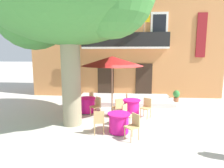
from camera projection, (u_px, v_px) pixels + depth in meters
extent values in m
plane|color=beige|center=(141.00, 122.00, 8.48)|extent=(120.00, 120.00, 0.00)
cube|color=#CC844C|center=(125.00, 43.00, 14.86)|extent=(13.00, 4.00, 7.50)
cube|color=#332319|center=(106.00, 80.00, 13.37)|extent=(1.10, 0.08, 2.30)
cube|color=#332319|center=(144.00, 81.00, 13.16)|extent=(1.10, 0.08, 2.30)
cube|color=silver|center=(92.00, 28.00, 12.88)|extent=(1.10, 0.08, 1.90)
cube|color=black|center=(92.00, 28.00, 12.85)|extent=(0.84, 0.04, 1.60)
cube|color=silver|center=(125.00, 28.00, 12.71)|extent=(1.10, 0.08, 1.90)
cube|color=black|center=(125.00, 28.00, 12.68)|extent=(0.84, 0.04, 1.60)
cube|color=silver|center=(159.00, 27.00, 12.53)|extent=(1.10, 0.08, 1.90)
cube|color=black|center=(159.00, 27.00, 12.50)|extent=(0.84, 0.04, 1.60)
cube|color=silver|center=(125.00, 48.00, 12.63)|extent=(5.60, 0.65, 0.12)
cube|color=black|center=(125.00, 39.00, 12.26)|extent=(5.60, 0.06, 0.90)
cylinder|color=#B2B2B7|center=(106.00, 25.00, 12.33)|extent=(0.04, 0.95, 1.33)
cube|color=red|center=(105.00, 19.00, 11.84)|extent=(0.60, 0.29, 0.38)
cylinder|color=#B2B2B7|center=(144.00, 25.00, 12.14)|extent=(0.04, 0.95, 1.33)
cube|color=yellow|center=(145.00, 19.00, 11.65)|extent=(0.60, 0.29, 0.38)
cylinder|color=#47423D|center=(90.00, 44.00, 12.80)|extent=(0.28, 0.28, 0.33)
ellipsoid|color=#38843D|center=(90.00, 39.00, 12.75)|extent=(0.36, 0.36, 0.40)
cylinder|color=#47423D|center=(107.00, 45.00, 12.72)|extent=(0.33, 0.33, 0.24)
ellipsoid|color=#4C8E38|center=(107.00, 40.00, 12.66)|extent=(0.43, 0.43, 0.47)
cylinder|color=#995638|center=(125.00, 45.00, 12.62)|extent=(0.34, 0.34, 0.29)
ellipsoid|color=#2D7533|center=(125.00, 40.00, 12.57)|extent=(0.44, 0.44, 0.37)
cylinder|color=slate|center=(143.00, 44.00, 12.53)|extent=(0.30, 0.30, 0.32)
ellipsoid|color=#4C8E38|center=(143.00, 39.00, 12.48)|extent=(0.38, 0.38, 0.32)
cylinder|color=#995638|center=(161.00, 45.00, 12.44)|extent=(0.25, 0.25, 0.28)
ellipsoid|color=#2D7533|center=(161.00, 39.00, 12.39)|extent=(0.32, 0.32, 0.38)
cube|color=maroon|center=(201.00, 35.00, 12.38)|extent=(0.60, 0.06, 2.80)
cube|color=silver|center=(124.00, 100.00, 12.10)|extent=(5.78, 2.74, 0.25)
cylinder|color=gray|center=(71.00, 84.00, 7.99)|extent=(0.78, 0.78, 3.47)
sphere|color=#3D7F38|center=(33.00, 11.00, 8.50)|extent=(3.39, 3.39, 3.39)
cylinder|color=#DB1984|center=(87.00, 105.00, 9.83)|extent=(0.74, 0.74, 0.68)
cylinder|color=#DB1984|center=(87.00, 98.00, 9.77)|extent=(0.86, 0.86, 0.04)
cylinder|color=#2D2823|center=(87.00, 112.00, 9.89)|extent=(0.44, 0.44, 0.03)
cylinder|color=tan|center=(99.00, 104.00, 10.62)|extent=(0.04, 0.04, 0.45)
cylinder|color=tan|center=(96.00, 106.00, 10.31)|extent=(0.04, 0.04, 0.45)
cylinder|color=tan|center=(93.00, 104.00, 10.75)|extent=(0.04, 0.04, 0.45)
cylinder|color=tan|center=(90.00, 105.00, 10.45)|extent=(0.04, 0.04, 0.45)
cube|color=tan|center=(94.00, 100.00, 10.49)|extent=(0.51, 0.51, 0.04)
cube|color=tan|center=(91.00, 96.00, 10.53)|extent=(0.16, 0.37, 0.42)
cylinder|color=tan|center=(69.00, 108.00, 9.84)|extent=(0.04, 0.04, 0.45)
cylinder|color=tan|center=(76.00, 108.00, 9.90)|extent=(0.04, 0.04, 0.45)
cylinder|color=tan|center=(69.00, 110.00, 9.51)|extent=(0.04, 0.04, 0.45)
cylinder|color=tan|center=(76.00, 110.00, 9.57)|extent=(0.04, 0.04, 0.45)
cube|color=tan|center=(72.00, 104.00, 9.67)|extent=(0.50, 0.50, 0.04)
cube|color=tan|center=(72.00, 101.00, 9.46)|extent=(0.38, 0.14, 0.42)
cylinder|color=tan|center=(94.00, 113.00, 9.03)|extent=(0.04, 0.04, 0.45)
cylinder|color=tan|center=(90.00, 111.00, 9.30)|extent=(0.04, 0.04, 0.45)
cylinder|color=tan|center=(100.00, 112.00, 9.23)|extent=(0.04, 0.04, 0.45)
cylinder|color=tan|center=(96.00, 110.00, 9.50)|extent=(0.04, 0.04, 0.45)
cube|color=tan|center=(95.00, 107.00, 9.23)|extent=(0.56, 0.56, 0.04)
cube|color=tan|center=(98.00, 101.00, 9.30)|extent=(0.28, 0.31, 0.42)
cylinder|color=#DB1984|center=(119.00, 123.00, 7.31)|extent=(0.74, 0.74, 0.68)
cylinder|color=#DB1984|center=(119.00, 114.00, 7.25)|extent=(0.86, 0.86, 0.04)
cylinder|color=#2D2823|center=(119.00, 132.00, 7.37)|extent=(0.44, 0.44, 0.03)
cylinder|color=tan|center=(131.00, 137.00, 6.49)|extent=(0.04, 0.04, 0.45)
cylinder|color=tan|center=(125.00, 133.00, 6.77)|extent=(0.04, 0.04, 0.45)
cylinder|color=tan|center=(139.00, 134.00, 6.68)|extent=(0.04, 0.04, 0.45)
cylinder|color=tan|center=(132.00, 131.00, 6.96)|extent=(0.04, 0.04, 0.45)
cube|color=tan|center=(132.00, 127.00, 6.68)|extent=(0.56, 0.56, 0.04)
cube|color=tan|center=(136.00, 120.00, 6.75)|extent=(0.27, 0.32, 0.42)
cylinder|color=tan|center=(134.00, 121.00, 8.01)|extent=(0.04, 0.04, 0.45)
cylinder|color=tan|center=(130.00, 123.00, 7.73)|extent=(0.04, 0.04, 0.45)
cylinder|color=tan|center=(127.00, 119.00, 8.19)|extent=(0.04, 0.04, 0.45)
cylinder|color=tan|center=(123.00, 122.00, 7.91)|extent=(0.04, 0.04, 0.45)
cube|color=tan|center=(128.00, 115.00, 7.92)|extent=(0.54, 0.54, 0.04)
cube|color=tan|center=(125.00, 109.00, 7.98)|extent=(0.21, 0.35, 0.42)
cylinder|color=tan|center=(95.00, 126.00, 7.43)|extent=(0.04, 0.04, 0.45)
cylinder|color=tan|center=(103.00, 126.00, 7.46)|extent=(0.04, 0.04, 0.45)
cylinder|color=tan|center=(94.00, 129.00, 7.09)|extent=(0.04, 0.04, 0.45)
cylinder|color=tan|center=(104.00, 129.00, 7.12)|extent=(0.04, 0.04, 0.45)
cube|color=tan|center=(99.00, 121.00, 7.24)|extent=(0.46, 0.46, 0.04)
cube|color=tan|center=(99.00, 117.00, 7.02)|extent=(0.38, 0.10, 0.42)
cylinder|color=#DB1984|center=(132.00, 108.00, 9.44)|extent=(0.74, 0.74, 0.68)
cylinder|color=#DB1984|center=(132.00, 100.00, 9.38)|extent=(0.86, 0.86, 0.04)
cylinder|color=#2D2823|center=(131.00, 115.00, 9.49)|extent=(0.44, 0.44, 0.03)
cylinder|color=tan|center=(113.00, 112.00, 9.26)|extent=(0.04, 0.04, 0.45)
cylinder|color=tan|center=(119.00, 111.00, 9.39)|extent=(0.04, 0.04, 0.45)
cylinder|color=tan|center=(116.00, 114.00, 8.95)|extent=(0.04, 0.04, 0.45)
cylinder|color=tan|center=(122.00, 113.00, 9.08)|extent=(0.04, 0.04, 0.45)
cube|color=tan|center=(117.00, 107.00, 9.13)|extent=(0.54, 0.54, 0.04)
cube|color=tan|center=(119.00, 103.00, 8.93)|extent=(0.36, 0.21, 0.42)
cylinder|color=tan|center=(147.00, 115.00, 8.79)|extent=(0.04, 0.04, 0.45)
cylinder|color=tan|center=(140.00, 113.00, 8.99)|extent=(0.04, 0.04, 0.45)
cylinder|color=tan|center=(150.00, 113.00, 9.06)|extent=(0.04, 0.04, 0.45)
cylinder|color=tan|center=(144.00, 112.00, 9.26)|extent=(0.04, 0.04, 0.45)
cube|color=tan|center=(146.00, 108.00, 8.99)|extent=(0.55, 0.55, 0.04)
cube|color=tan|center=(147.00, 102.00, 9.10)|extent=(0.35, 0.23, 0.42)
cylinder|color=tan|center=(133.00, 105.00, 10.37)|extent=(0.04, 0.04, 0.45)
cylinder|color=tan|center=(134.00, 107.00, 10.03)|extent=(0.04, 0.04, 0.45)
cylinder|color=tan|center=(126.00, 105.00, 10.37)|extent=(0.04, 0.04, 0.45)
cylinder|color=tan|center=(127.00, 107.00, 10.03)|extent=(0.04, 0.04, 0.45)
cube|color=tan|center=(130.00, 102.00, 10.16)|extent=(0.43, 0.43, 0.04)
cube|color=tan|center=(127.00, 98.00, 10.12)|extent=(0.07, 0.38, 0.42)
cylinder|color=#997A56|center=(112.00, 89.00, 9.26)|extent=(0.06, 0.06, 2.55)
cylinder|color=#333333|center=(112.00, 114.00, 9.45)|extent=(0.44, 0.44, 0.08)
cone|color=#B21E1E|center=(112.00, 61.00, 9.05)|extent=(2.90, 2.90, 0.45)
cylinder|color=#995638|center=(74.00, 98.00, 12.48)|extent=(0.26, 0.26, 0.30)
ellipsoid|color=#38843D|center=(74.00, 93.00, 12.43)|extent=(0.34, 0.34, 0.40)
cylinder|color=#995638|center=(176.00, 100.00, 12.09)|extent=(0.31, 0.31, 0.26)
ellipsoid|color=#38843D|center=(176.00, 94.00, 12.04)|extent=(0.40, 0.40, 0.47)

